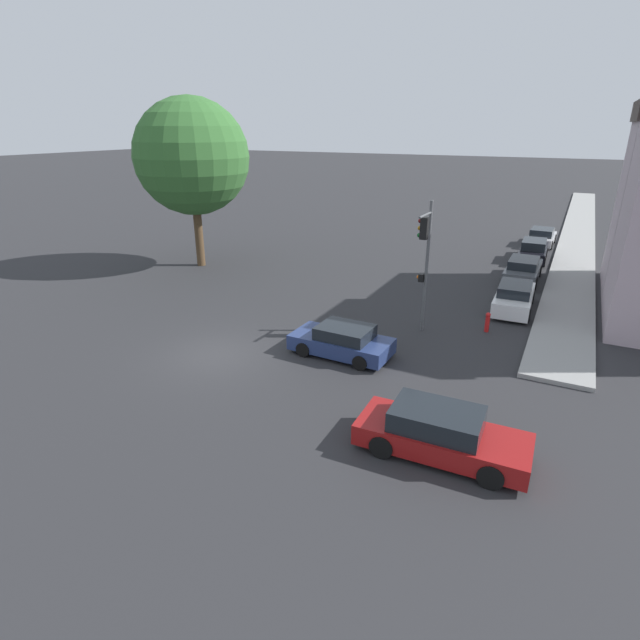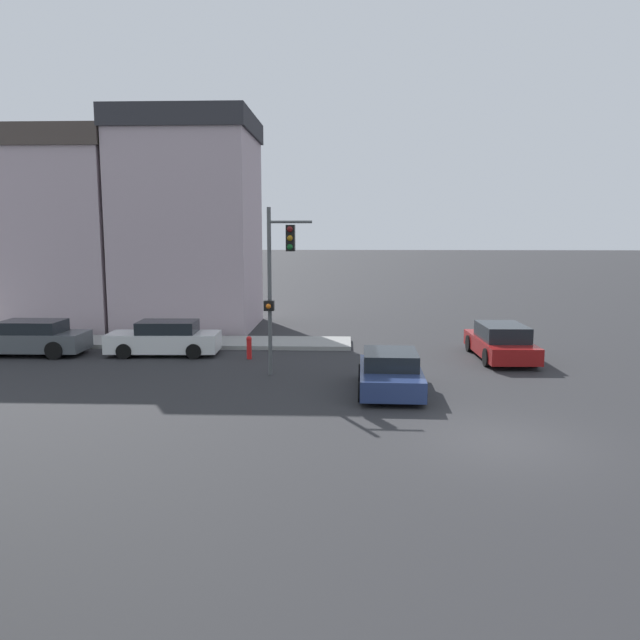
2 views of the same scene
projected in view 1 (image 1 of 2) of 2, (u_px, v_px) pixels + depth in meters
The scene contains 11 objects.
ground_plane at pixel (216, 354), 20.50m from camera, with size 300.00×300.00×0.00m, color #28282B.
sidewalk_strip at pixel (578, 234), 42.87m from camera, with size 2.59×60.00×0.18m.
street_tree at pixel (192, 157), 31.02m from camera, with size 7.13×7.13×10.52m.
traffic_signal at pixel (425, 252), 21.31m from camera, with size 0.54×1.67×5.86m.
crossing_car_0 at pixel (342, 341), 20.24m from camera, with size 4.11×2.10×1.27m.
crossing_car_1 at pixel (440, 433), 14.06m from camera, with size 4.82×2.08×1.41m.
parked_car_0 at pixel (514, 297), 25.19m from camera, with size 1.93×4.54×1.41m.
parked_car_1 at pixel (523, 270), 29.85m from camera, with size 1.91×4.63×1.42m.
parked_car_2 at pixel (533, 251), 34.40m from camera, with size 1.92×4.67×1.47m.
parked_car_3 at pixel (541, 237), 38.93m from camera, with size 2.02×4.31×1.32m.
fire_hydrant at pixel (487, 321), 22.57m from camera, with size 0.22×0.22×0.92m.
Camera 1 is at (12.29, -14.58, 8.77)m, focal length 28.00 mm.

